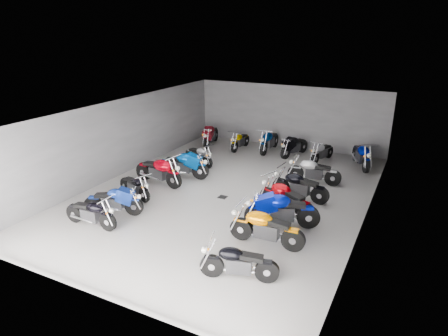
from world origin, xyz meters
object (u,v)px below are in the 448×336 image
(motorcycle_right_a, at_px, (238,262))
(motorcycle_right_d, at_px, (286,199))
(motorcycle_left_c, at_px, (135,186))
(motorcycle_right_b, at_px, (266,228))
(motorcycle_back_f, at_px, (361,155))
(motorcycle_back_e, at_px, (322,152))
(motorcycle_right_c, at_px, (281,211))
(motorcycle_back_a, at_px, (211,135))
(motorcycle_left_b, at_px, (114,201))
(motorcycle_left_a, at_px, (91,213))
(motorcycle_left_d, at_px, (159,171))
(motorcycle_left_f, at_px, (199,155))
(motorcycle_right_e, at_px, (299,186))
(motorcycle_left_e, at_px, (183,165))
(drain_grate, at_px, (223,197))
(motorcycle_back_b, at_px, (240,141))
(motorcycle_right_f, at_px, (313,171))
(motorcycle_back_c, at_px, (269,141))
(motorcycle_back_d, at_px, (294,146))

(motorcycle_right_a, distance_m, motorcycle_right_d, 4.13)
(motorcycle_left_c, height_order, motorcycle_right_b, motorcycle_right_b)
(motorcycle_back_f, bearing_deg, motorcycle_back_e, -24.09)
(motorcycle_right_d, bearing_deg, motorcycle_right_c, -148.41)
(motorcycle_back_a, bearing_deg, motorcycle_left_c, 84.00)
(motorcycle_left_c, height_order, motorcycle_back_a, motorcycle_back_a)
(motorcycle_right_b, xyz_separation_m, motorcycle_back_a, (-6.40, 8.34, 0.01))
(motorcycle_right_c, bearing_deg, motorcycle_right_b, 154.93)
(motorcycle_left_b, xyz_separation_m, motorcycle_right_d, (5.11, 2.68, 0.05))
(motorcycle_left_a, height_order, motorcycle_left_d, motorcycle_left_d)
(motorcycle_left_f, distance_m, motorcycle_back_a, 3.25)
(motorcycle_back_e, bearing_deg, motorcycle_right_d, 107.08)
(motorcycle_left_a, relative_size, motorcycle_left_d, 0.84)
(motorcycle_right_e, relative_size, motorcycle_back_a, 0.96)
(motorcycle_left_e, distance_m, motorcycle_right_e, 5.01)
(drain_grate, distance_m, motorcycle_left_d, 2.93)
(motorcycle_right_e, height_order, motorcycle_back_b, motorcycle_right_e)
(motorcycle_right_d, bearing_deg, motorcycle_right_f, 18.60)
(motorcycle_right_e, bearing_deg, motorcycle_left_d, 106.80)
(drain_grate, distance_m, motorcycle_back_f, 7.13)
(motorcycle_right_b, bearing_deg, motorcycle_left_e, 52.31)
(motorcycle_back_c, relative_size, motorcycle_back_d, 1.13)
(drain_grate, height_order, motorcycle_right_a, motorcycle_right_a)
(motorcycle_back_e, distance_m, motorcycle_back_f, 1.77)
(motorcycle_left_e, bearing_deg, motorcycle_right_f, 98.52)
(motorcycle_back_d, bearing_deg, drain_grate, 99.59)
(motorcycle_left_b, relative_size, motorcycle_right_e, 0.90)
(motorcycle_left_c, bearing_deg, motorcycle_right_e, 133.55)
(motorcycle_left_c, distance_m, motorcycle_right_f, 7.06)
(motorcycle_left_f, bearing_deg, motorcycle_right_e, 94.42)
(motorcycle_left_a, bearing_deg, motorcycle_back_f, 144.39)
(motorcycle_right_b, xyz_separation_m, motorcycle_right_c, (0.03, 1.24, 0.03))
(motorcycle_back_c, bearing_deg, motorcycle_right_b, 109.61)
(motorcycle_left_a, height_order, motorcycle_right_c, motorcycle_right_c)
(motorcycle_left_b, relative_size, motorcycle_right_c, 0.87)
(motorcycle_right_b, bearing_deg, motorcycle_left_c, 76.94)
(motorcycle_left_d, xyz_separation_m, motorcycle_right_b, (5.55, -2.48, -0.02))
(motorcycle_left_b, bearing_deg, motorcycle_right_d, 96.95)
(motorcycle_back_b, bearing_deg, motorcycle_right_c, 124.31)
(motorcycle_left_f, distance_m, motorcycle_back_d, 4.77)
(motorcycle_left_a, xyz_separation_m, motorcycle_back_b, (0.65, 9.79, -0.01))
(motorcycle_right_b, bearing_deg, motorcycle_back_f, -11.87)
(motorcycle_left_c, height_order, motorcycle_right_a, motorcycle_right_a)
(motorcycle_left_c, height_order, motorcycle_back_b, motorcycle_back_b)
(motorcycle_left_b, height_order, motorcycle_right_e, motorcycle_right_e)
(motorcycle_left_a, xyz_separation_m, motorcycle_back_f, (6.67, 9.79, 0.08))
(motorcycle_left_c, bearing_deg, drain_grate, 135.14)
(motorcycle_left_f, bearing_deg, motorcycle_left_e, 29.76)
(motorcycle_right_e, distance_m, motorcycle_back_c, 5.98)
(drain_grate, height_order, motorcycle_left_b, motorcycle_left_b)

